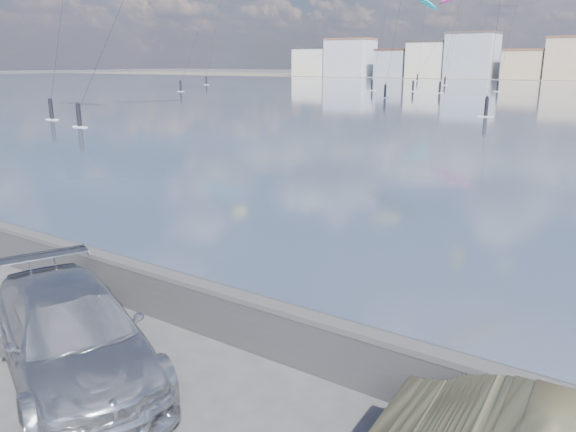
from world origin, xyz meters
name	(u,v)px	position (x,y,z in m)	size (l,w,h in m)	color
ground	(90,398)	(0.00, 0.00, 0.00)	(700.00, 700.00, 0.00)	#333335
seawall	(207,304)	(0.00, 2.70, 0.58)	(400.00, 0.36, 1.08)	#28282B
car_silver	(72,334)	(-0.76, 0.30, 0.75)	(2.10, 5.15, 1.50)	#B1B3BA
kitesurfer_13	(426,4)	(-57.63, 158.62, 21.25)	(6.83, 10.62, 24.38)	#19BFBF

